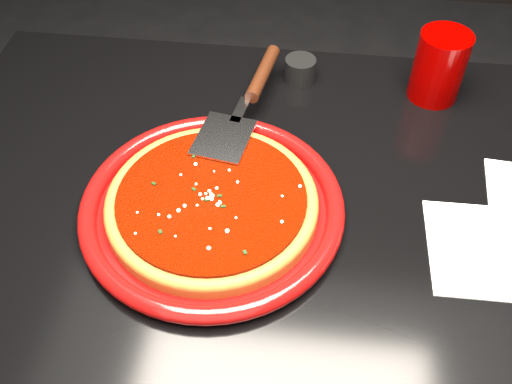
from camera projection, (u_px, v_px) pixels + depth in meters
table at (288, 331)px, 1.12m from camera, size 1.20×0.80×0.75m
plate at (212, 206)px, 0.82m from camera, size 0.43×0.43×0.03m
pizza_crust at (212, 204)px, 0.82m from camera, size 0.34×0.34×0.02m
pizza_crust_rim at (212, 201)px, 0.81m from camera, size 0.34×0.34×0.02m
pizza_sauce at (212, 198)px, 0.81m from camera, size 0.30×0.30×0.01m
parmesan_dusting at (211, 195)px, 0.80m from camera, size 0.26×0.26×0.01m
basil_flecks at (211, 195)px, 0.80m from camera, size 0.24×0.24×0.00m
pizza_server at (246, 101)px, 0.93m from camera, size 0.15×0.35×0.03m
cup at (439, 66)px, 0.97m from camera, size 0.11×0.11×0.12m
napkin_a at (487, 250)px, 0.79m from camera, size 0.16×0.16×0.00m
ramekin at (300, 70)px, 1.03m from camera, size 0.06×0.06×0.04m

